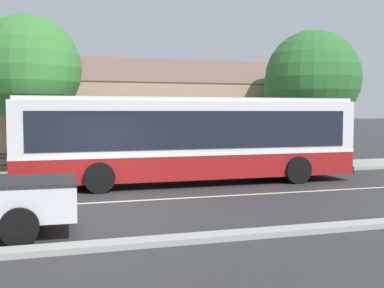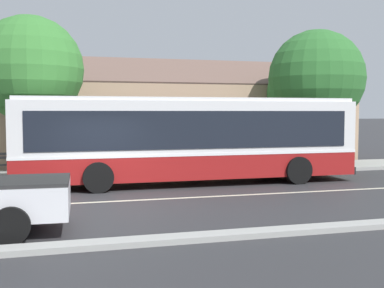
{
  "view_description": "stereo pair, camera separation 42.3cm",
  "coord_description": "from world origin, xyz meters",
  "px_view_note": "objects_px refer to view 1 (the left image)",
  "views": [
    {
      "loc": [
        -1.66,
        -13.91,
        2.61
      ],
      "look_at": [
        3.37,
        2.73,
        1.45
      ],
      "focal_mm": 45.0,
      "sensor_mm": 36.0,
      "label": 1
    },
    {
      "loc": [
        -1.26,
        -14.02,
        2.61
      ],
      "look_at": [
        3.37,
        2.73,
        1.45
      ],
      "focal_mm": 45.0,
      "sensor_mm": 36.0,
      "label": 2
    }
  ],
  "objects_px": {
    "street_tree_secondary": "(26,72)",
    "transit_bus": "(189,138)",
    "bench_by_building": "(13,166)",
    "street_tree_primary": "(309,82)"
  },
  "relations": [
    {
      "from": "street_tree_secondary",
      "to": "transit_bus",
      "type": "bearing_deg",
      "value": -31.98
    },
    {
      "from": "street_tree_primary",
      "to": "bench_by_building",
      "type": "bearing_deg",
      "value": -174.4
    },
    {
      "from": "bench_by_building",
      "to": "transit_bus",
      "type": "bearing_deg",
      "value": -21.85
    },
    {
      "from": "transit_bus",
      "to": "street_tree_secondary",
      "type": "xyz_separation_m",
      "value": [
        -5.7,
        3.56,
        2.53
      ]
    },
    {
      "from": "bench_by_building",
      "to": "street_tree_secondary",
      "type": "relative_size",
      "value": 0.25
    },
    {
      "from": "street_tree_primary",
      "to": "street_tree_secondary",
      "type": "bearing_deg",
      "value": -178.89
    },
    {
      "from": "transit_bus",
      "to": "bench_by_building",
      "type": "xyz_separation_m",
      "value": [
        -6.23,
        2.5,
        -1.12
      ]
    },
    {
      "from": "bench_by_building",
      "to": "street_tree_primary",
      "type": "height_order",
      "value": "street_tree_primary"
    },
    {
      "from": "street_tree_primary",
      "to": "street_tree_secondary",
      "type": "xyz_separation_m",
      "value": [
        -12.83,
        -0.25,
        0.14
      ]
    },
    {
      "from": "transit_bus",
      "to": "bench_by_building",
      "type": "height_order",
      "value": "transit_bus"
    }
  ]
}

